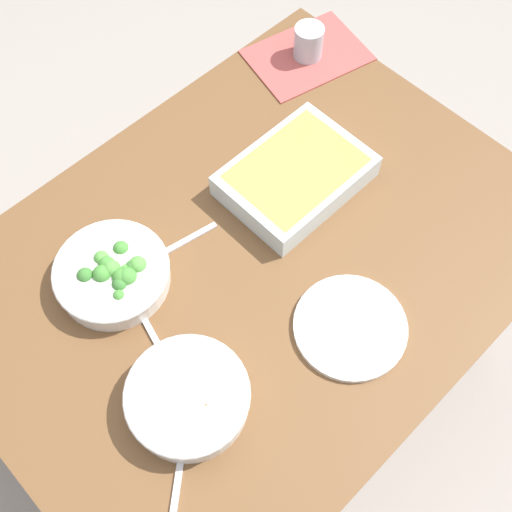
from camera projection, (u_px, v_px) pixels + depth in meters
ground_plane at (256, 373)px, 1.96m from camera, size 6.00×6.00×0.00m
dining_table at (256, 276)px, 1.39m from camera, size 1.20×0.90×0.74m
placemat at (307, 55)px, 1.58m from camera, size 0.32×0.26×0.00m
stew_bowl at (188, 397)px, 1.13m from camera, size 0.23×0.23×0.06m
broccoli_bowl at (113, 273)px, 1.26m from camera, size 0.23×0.23×0.07m
baking_dish at (296, 175)px, 1.37m from camera, size 0.30×0.22×0.06m
drink_cup at (308, 44)px, 1.55m from camera, size 0.07×0.07×0.08m
side_plate at (350, 327)px, 1.23m from camera, size 0.22×0.22×0.01m
spoon_by_stew at (159, 346)px, 1.21m from camera, size 0.06×0.17×0.01m
spoon_by_broccoli at (169, 250)px, 1.31m from camera, size 0.18×0.05×0.01m
fork_on_table at (174, 509)px, 1.07m from camera, size 0.15×0.13×0.01m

